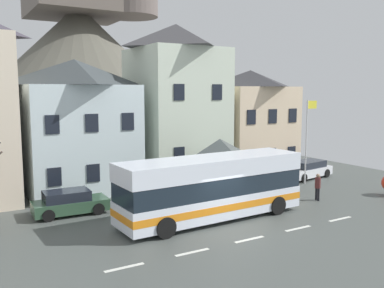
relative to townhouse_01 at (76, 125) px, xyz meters
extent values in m
cube|color=#4B514D|center=(3.95, -12.44, -4.40)|extent=(40.00, 60.00, 0.06)
cube|color=silver|center=(-2.05, -13.78, -4.37)|extent=(1.60, 0.20, 0.01)
cube|color=silver|center=(0.95, -13.78, -4.37)|extent=(1.60, 0.20, 0.01)
cube|color=silver|center=(3.95, -13.78, -4.37)|extent=(1.60, 0.20, 0.01)
cube|color=silver|center=(6.95, -13.78, -4.37)|extent=(1.60, 0.20, 0.01)
cube|color=silver|center=(9.95, -13.78, -4.37)|extent=(1.60, 0.20, 0.01)
cube|color=silver|center=(0.00, 0.00, -0.85)|extent=(6.94, 6.89, 7.05)
pyramid|color=#3B4245|center=(0.00, 0.00, 3.53)|extent=(6.94, 6.89, 1.69)
cube|color=black|center=(-2.31, -3.47, -2.69)|extent=(0.80, 0.06, 1.10)
cube|color=black|center=(0.00, -3.47, -2.69)|extent=(0.80, 0.06, 1.10)
cube|color=black|center=(2.31, -3.47, -2.69)|extent=(0.80, 0.06, 1.10)
cube|color=black|center=(-2.31, -3.47, 0.38)|extent=(0.80, 0.06, 1.10)
cube|color=black|center=(0.00, -3.47, 0.38)|extent=(0.80, 0.06, 1.10)
cube|color=black|center=(2.31, -3.47, 0.38)|extent=(0.80, 0.06, 1.10)
cube|color=silver|center=(7.52, -0.22, 0.51)|extent=(6.12, 6.44, 9.76)
pyramid|color=#444346|center=(7.52, -0.22, 6.29)|extent=(6.12, 6.44, 1.80)
cube|color=black|center=(5.99, -3.47, -2.04)|extent=(0.80, 0.06, 1.10)
cube|color=black|center=(9.05, -3.47, -2.04)|extent=(0.80, 0.06, 1.10)
cube|color=black|center=(5.99, -3.47, 2.21)|extent=(0.80, 0.06, 1.10)
cube|color=black|center=(9.05, -3.47, 2.21)|extent=(0.80, 0.06, 1.10)
cube|color=beige|center=(14.23, -0.62, -0.87)|extent=(6.24, 5.63, 7.00)
pyramid|color=#343438|center=(14.23, -0.62, 3.30)|extent=(6.24, 5.63, 1.34)
cube|color=black|center=(12.15, -3.47, -2.70)|extent=(0.80, 0.06, 1.10)
cube|color=black|center=(14.23, -3.47, -2.70)|extent=(0.80, 0.06, 1.10)
cube|color=black|center=(16.31, -3.47, -2.70)|extent=(0.80, 0.06, 1.10)
cube|color=black|center=(12.15, -3.47, 0.35)|extent=(0.80, 0.06, 1.10)
cube|color=black|center=(14.23, -3.47, 0.35)|extent=(0.80, 0.06, 1.10)
cube|color=black|center=(16.31, -3.47, 0.35)|extent=(0.80, 0.06, 1.10)
cone|color=#5F5C50|center=(5.49, 18.32, 3.59)|extent=(33.23, 33.23, 15.93)
cube|color=white|center=(4.16, -10.36, -3.55)|extent=(10.28, 2.97, 1.15)
cube|color=orange|center=(4.16, -10.36, -3.49)|extent=(10.30, 2.99, 0.36)
cube|color=#19232D|center=(4.16, -10.36, -2.49)|extent=(10.18, 2.93, 0.97)
cube|color=white|center=(4.16, -10.36, -1.55)|extent=(10.28, 2.97, 0.91)
cube|color=#19232D|center=(9.27, -10.17, -2.49)|extent=(0.14, 2.18, 0.93)
cylinder|color=black|center=(7.58, -8.99, -3.87)|extent=(1.01, 0.32, 1.00)
cylinder|color=black|center=(7.67, -11.48, -3.87)|extent=(1.01, 0.32, 1.00)
cylinder|color=black|center=(0.65, -9.24, -3.87)|extent=(1.01, 0.32, 1.00)
cylinder|color=black|center=(0.74, -11.74, -3.87)|extent=(1.01, 0.32, 1.00)
cylinder|color=#473D33|center=(5.73, -4.66, -3.17)|extent=(0.14, 0.14, 2.40)
cylinder|color=#473D33|center=(9.03, -4.66, -3.17)|extent=(0.14, 0.14, 2.40)
cylinder|color=#473D33|center=(5.73, -7.96, -3.17)|extent=(0.14, 0.14, 2.40)
cylinder|color=#473D33|center=(9.03, -7.96, -3.17)|extent=(0.14, 0.14, 2.40)
pyramid|color=#485050|center=(7.38, -6.31, -1.35)|extent=(3.60, 3.60, 1.25)
cube|color=#32533A|center=(-2.00, -5.74, -3.89)|extent=(4.01, 1.85, 0.61)
cube|color=#1E232D|center=(-2.20, -5.73, -3.31)|extent=(2.42, 1.59, 0.54)
cylinder|color=black|center=(-0.67, -4.97, -4.05)|extent=(0.65, 0.22, 0.64)
cylinder|color=black|center=(-0.73, -6.60, -4.05)|extent=(0.65, 0.22, 0.64)
cylinder|color=black|center=(-3.28, -4.88, -4.05)|extent=(0.65, 0.22, 0.64)
cylinder|color=black|center=(-3.33, -6.51, -4.05)|extent=(0.65, 0.22, 0.64)
cube|color=silver|center=(16.13, -5.33, -3.87)|extent=(4.61, 2.36, 0.64)
cube|color=#1E232D|center=(16.35, -5.29, -3.30)|extent=(2.84, 1.89, 0.50)
cylinder|color=black|center=(14.81, -6.35, -4.05)|extent=(0.66, 0.29, 0.64)
cylinder|color=black|center=(14.57, -4.73, -4.05)|extent=(0.66, 0.29, 0.64)
cylinder|color=black|center=(17.69, -5.92, -4.05)|extent=(0.66, 0.29, 0.64)
cylinder|color=black|center=(17.45, -4.30, -4.05)|extent=(0.66, 0.29, 0.64)
cube|color=silver|center=(11.20, -5.98, -3.87)|extent=(3.81, 1.80, 0.65)
cube|color=#1E232D|center=(11.01, -5.98, -3.24)|extent=(2.29, 1.58, 0.59)
cylinder|color=black|center=(12.46, -5.12, -4.05)|extent=(0.64, 0.20, 0.64)
cylinder|color=black|center=(12.46, -6.83, -4.05)|extent=(0.64, 0.20, 0.64)
cylinder|color=black|center=(9.94, -5.12, -4.05)|extent=(0.64, 0.20, 0.64)
cylinder|color=black|center=(9.94, -6.83, -4.05)|extent=(0.64, 0.20, 0.64)
cylinder|color=#2D2D38|center=(11.05, -8.09, -4.01)|extent=(0.13, 0.13, 0.72)
cylinder|color=#2D2D38|center=(11.15, -7.92, -4.01)|extent=(0.13, 0.13, 0.72)
cylinder|color=#7F6B56|center=(11.10, -8.00, -3.35)|extent=(0.31, 0.31, 0.70)
sphere|color=#9E7A60|center=(11.10, -8.00, -2.89)|extent=(0.23, 0.23, 0.23)
cylinder|color=black|center=(11.76, -10.59, -3.96)|extent=(0.13, 0.13, 0.82)
cylinder|color=black|center=(11.79, -10.38, -3.96)|extent=(0.13, 0.13, 0.82)
cylinder|color=#512323|center=(11.78, -10.49, -3.27)|extent=(0.34, 0.34, 0.66)
sphere|color=#9E7A60|center=(11.78, -10.49, -2.83)|extent=(0.23, 0.23, 0.23)
cube|color=#473828|center=(5.54, -4.64, -3.92)|extent=(1.41, 0.45, 0.08)
cube|color=#473828|center=(5.54, -4.42, -3.70)|extent=(1.41, 0.06, 0.40)
cube|color=#2D2D33|center=(4.92, -4.64, -4.15)|extent=(0.08, 0.36, 0.45)
cube|color=#2D2D33|center=(6.17, -4.64, -4.15)|extent=(0.08, 0.36, 0.45)
cylinder|color=silver|center=(14.55, -6.72, -1.35)|extent=(0.10, 0.10, 6.04)
cube|color=yellow|center=(15.00, -6.72, 1.32)|extent=(0.90, 0.03, 0.56)
camera|label=1|loc=(-7.55, -28.22, 2.32)|focal=39.26mm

